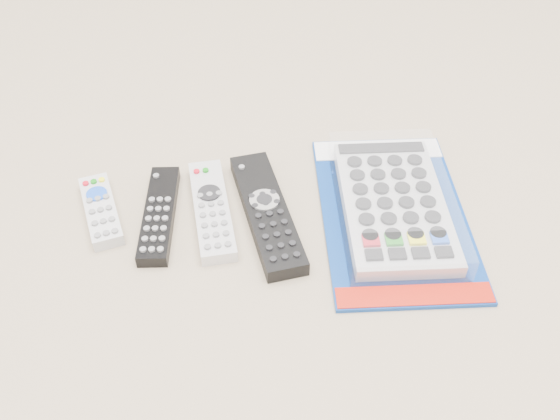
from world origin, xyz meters
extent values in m
plane|color=tan|center=(0.00, 0.00, 0.00)|extent=(5.00, 5.00, 0.00)
cube|color=#B5B5B8|center=(-0.20, 0.03, 0.01)|extent=(0.06, 0.14, 0.02)
cylinder|color=blue|center=(-0.21, 0.06, 0.02)|extent=(0.03, 0.03, 0.00)
cube|color=black|center=(-0.12, 0.01, 0.01)|extent=(0.07, 0.19, 0.02)
cube|color=silver|center=(-0.05, 0.00, 0.01)|extent=(0.05, 0.19, 0.02)
cylinder|color=black|center=(-0.05, 0.03, 0.02)|extent=(0.03, 0.03, 0.00)
cube|color=black|center=(0.03, -0.02, 0.01)|extent=(0.07, 0.24, 0.02)
cylinder|color=silver|center=(0.03, 0.00, 0.02)|extent=(0.05, 0.05, 0.00)
cube|color=navy|center=(0.20, -0.05, 0.00)|extent=(0.24, 0.35, 0.01)
cube|color=white|center=(0.22, 0.09, 0.01)|extent=(0.20, 0.07, 0.00)
cube|color=#AC180C|center=(0.18, -0.19, 0.01)|extent=(0.20, 0.06, 0.00)
cube|color=silver|center=(0.20, -0.04, 0.02)|extent=(0.17, 0.27, 0.02)
cube|color=white|center=(0.20, -0.04, 0.03)|extent=(0.19, 0.29, 0.04)
camera|label=1|loc=(-0.07, -0.63, 0.62)|focal=40.00mm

